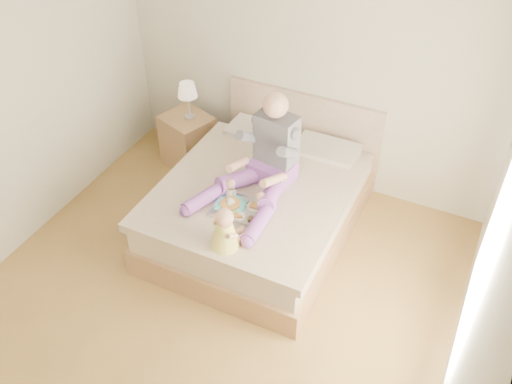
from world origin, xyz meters
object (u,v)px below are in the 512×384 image
at_px(bed, 263,202).
at_px(adult, 264,162).
at_px(nightstand, 188,141).
at_px(tray, 240,207).
at_px(baby, 226,231).

xyz_separation_m(bed, adult, (0.05, -0.09, 0.56)).
height_order(bed, nightstand, bed).
height_order(bed, tray, bed).
bearing_deg(bed, tray, -89.46).
relative_size(bed, tray, 4.54).
height_order(tray, baby, baby).
bearing_deg(tray, baby, -80.89).
bearing_deg(baby, tray, 130.63).
xyz_separation_m(adult, tray, (-0.05, -0.39, -0.24)).
bearing_deg(nightstand, adult, -9.58).
relative_size(bed, baby, 5.61).
height_order(bed, baby, bed).
height_order(nightstand, tray, tray).
height_order(nightstand, adult, adult).
bearing_deg(nightstand, bed, -7.11).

